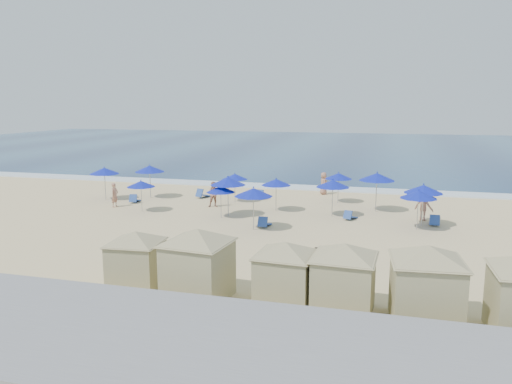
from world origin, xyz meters
TOP-DOWN VIEW (x-y plane):
  - ground at (0.00, 0.00)m, footprint 160.00×160.00m
  - ocean at (0.00, 55.00)m, footprint 160.00×80.00m
  - surf_line at (0.00, 15.50)m, footprint 160.00×2.50m
  - seawall at (0.00, -13.50)m, footprint 160.00×6.10m
  - trash_bin at (3.51, -4.81)m, footprint 0.94×0.94m
  - cabana_0 at (-3.25, -9.37)m, footprint 4.04×4.04m
  - cabana_1 at (-0.53, -9.71)m, footprint 4.68×4.68m
  - cabana_2 at (2.73, -9.55)m, footprint 4.17×4.17m
  - cabana_3 at (4.80, -9.59)m, footprint 4.38×4.38m
  - cabana_4 at (7.49, -9.74)m, footprint 4.68×4.68m
  - umbrella_0 at (-14.47, 6.47)m, footprint 2.21×2.21m
  - umbrella_1 at (-9.83, 3.41)m, footprint 1.90×1.90m
  - umbrella_2 at (-11.55, 8.04)m, footprint 2.28×2.28m
  - umbrella_3 at (-4.09, 3.08)m, footprint 1.86×1.86m
  - umbrella_4 at (-4.80, 8.22)m, footprint 1.90×1.90m
  - umbrella_5 at (-1.16, 5.89)m, footprint 2.01×2.01m
  - umbrella_6 at (-3.80, 3.65)m, footprint 2.30×2.30m
  - umbrella_7 at (2.56, 9.90)m, footprint 1.99×1.99m
  - umbrella_8 at (2.67, 5.30)m, footprint 2.16×2.16m
  - umbrella_9 at (5.33, 7.54)m, footprint 2.39×2.39m
  - umbrella_10 at (8.09, 4.07)m, footprint 2.27×2.27m
  - umbrella_11 at (7.79, 3.10)m, footprint 2.10×2.10m
  - umbrella_12 at (-1.28, 0.67)m, footprint 2.23×2.23m
  - beach_chair_0 at (-11.82, 6.01)m, footprint 0.78×1.31m
  - beach_chair_1 at (-7.69, 9.10)m, footprint 1.06×1.47m
  - beach_chair_2 at (-3.17, 9.88)m, footprint 1.00×1.50m
  - beach_chair_3 at (-0.84, 1.42)m, footprint 0.60×1.28m
  - beach_chair_4 at (3.86, 4.68)m, footprint 0.89×1.26m
  - beach_chair_5 at (8.85, 4.46)m, footprint 0.67×1.35m
  - beachgoer_0 at (-12.36, 4.26)m, footprint 0.48×0.66m
  - beachgoer_1 at (-5.64, 6.09)m, footprint 1.06×0.95m
  - beachgoer_2 at (8.27, 5.73)m, footprint 1.39×1.19m
  - beachgoer_3 at (1.08, 13.00)m, footprint 0.83×1.01m

SIDE VIEW (x-z plane):
  - ground at x=0.00m, z-range 0.00..0.00m
  - ocean at x=0.00m, z-range 0.00..0.06m
  - surf_line at x=0.00m, z-range 0.00..0.08m
  - beach_chair_4 at x=3.86m, z-range -0.10..0.54m
  - beach_chair_0 at x=-11.82m, z-range -0.10..0.57m
  - beach_chair_3 at x=-0.84m, z-range -0.11..0.59m
  - beach_chair_5 at x=8.85m, z-range -0.11..0.61m
  - beach_chair_1 at x=-7.69m, z-range -0.11..0.63m
  - beach_chair_2 at x=-3.17m, z-range -0.12..0.64m
  - trash_bin at x=3.51m, z-range 0.00..0.78m
  - seawall at x=0.00m, z-range 0.04..1.26m
  - beachgoer_0 at x=-12.36m, z-range 0.00..1.70m
  - beachgoer_3 at x=1.08m, z-range 0.00..1.77m
  - beachgoer_1 at x=-5.64m, z-range 0.00..1.79m
  - beachgoer_2 at x=8.27m, z-range 0.00..1.86m
  - cabana_0 at x=-3.25m, z-range 0.18..2.73m
  - cabana_2 at x=2.73m, z-range 0.19..2.81m
  - cabana_3 at x=4.80m, z-range 0.20..2.95m
  - cabana_4 at x=7.49m, z-range 0.21..3.16m
  - cabana_1 at x=-0.53m, z-range 0.21..3.17m
  - umbrella_3 at x=-4.09m, z-range 0.78..2.90m
  - umbrella_1 at x=-9.83m, z-range 0.79..2.96m
  - umbrella_4 at x=-4.80m, z-range 0.80..2.96m
  - umbrella_7 at x=2.56m, z-range 0.83..3.10m
  - umbrella_5 at x=-1.16m, z-range 0.84..3.12m
  - umbrella_11 at x=7.79m, z-range 0.88..3.26m
  - umbrella_8 at x=2.67m, z-range 0.90..3.36m
  - umbrella_0 at x=-14.47m, z-range 0.93..3.45m
  - umbrella_12 at x=-1.28m, z-range 0.93..3.46m
  - umbrella_10 at x=8.09m, z-range 0.95..3.53m
  - umbrella_2 at x=-11.55m, z-range 0.95..3.54m
  - umbrella_6 at x=-3.80m, z-range 0.96..3.59m
  - umbrella_9 at x=5.33m, z-range 1.00..3.71m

